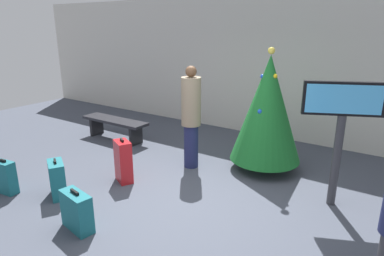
{
  "coord_description": "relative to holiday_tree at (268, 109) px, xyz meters",
  "views": [
    {
      "loc": [
        2.61,
        -3.65,
        2.55
      ],
      "look_at": [
        -0.39,
        0.81,
        0.9
      ],
      "focal_mm": 31.44,
      "sensor_mm": 36.0,
      "label": 1
    }
  ],
  "objects": [
    {
      "name": "waiting_bench",
      "position": [
        -3.52,
        -0.33,
        -0.77
      ],
      "size": [
        1.71,
        0.44,
        0.48
      ],
      "color": "black",
      "rests_on": "ground_plane"
    },
    {
      "name": "suitcase_3",
      "position": [
        -1.27,
        -3.15,
        -0.88
      ],
      "size": [
        0.53,
        0.29,
        0.55
      ],
      "color": "#19606B",
      "rests_on": "ground_plane"
    },
    {
      "name": "holiday_tree",
      "position": [
        0.0,
        0.0,
        0.0
      ],
      "size": [
        1.25,
        1.25,
        2.2
      ],
      "color": "#4C3319",
      "rests_on": "ground_plane"
    },
    {
      "name": "suitcase_0",
      "position": [
        -3.01,
        -3.14,
        -0.88
      ],
      "size": [
        0.36,
        0.21,
        0.57
      ],
      "color": "#19606B",
      "rests_on": "ground_plane"
    },
    {
      "name": "flight_info_kiosk",
      "position": [
        1.32,
        -0.64,
        0.18
      ],
      "size": [
        1.03,
        0.52,
        1.83
      ],
      "color": "#333338",
      "rests_on": "ground_plane"
    },
    {
      "name": "suitcase_1",
      "position": [
        -2.24,
        -2.75,
        -0.86
      ],
      "size": [
        0.48,
        0.4,
        0.6
      ],
      "color": "#19606B",
      "rests_on": "ground_plane"
    },
    {
      "name": "ground_plane",
      "position": [
        -0.51,
        -1.84,
        -1.14
      ],
      "size": [
        16.0,
        16.0,
        0.0
      ],
      "primitive_type": "plane",
      "color": "#424754"
    },
    {
      "name": "suitcase_2",
      "position": [
        -1.78,
        -1.8,
        -0.78
      ],
      "size": [
        0.41,
        0.35,
        0.76
      ],
      "color": "#B2191E",
      "rests_on": "ground_plane"
    },
    {
      "name": "back_wall",
      "position": [
        -0.51,
        1.98,
        0.46
      ],
      "size": [
        16.0,
        0.2,
        3.21
      ],
      "primitive_type": "cube",
      "color": "beige",
      "rests_on": "ground_plane"
    },
    {
      "name": "traveller_0",
      "position": [
        -1.18,
        -0.65,
        -0.15
      ],
      "size": [
        0.49,
        0.49,
        1.88
      ],
      "color": "#1E234C",
      "rests_on": "ground_plane"
    }
  ]
}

